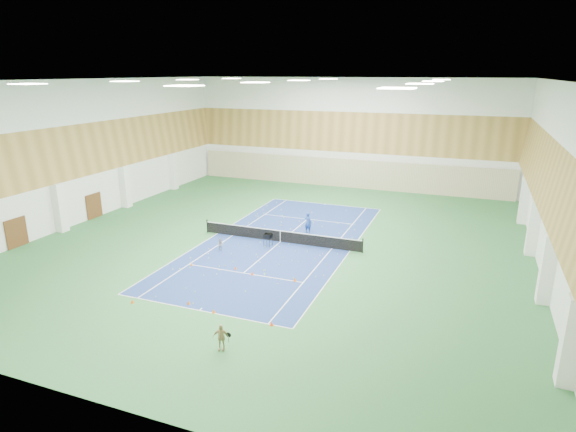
{
  "coord_description": "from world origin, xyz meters",
  "views": [
    {
      "loc": [
        13.1,
        -32.28,
        12.55
      ],
      "look_at": [
        0.44,
        0.5,
        2.0
      ],
      "focal_mm": 30.0,
      "sensor_mm": 36.0,
      "label": 1
    }
  ],
  "objects_px": {
    "tennis_net": "(280,235)",
    "child_apron": "(221,337)",
    "ball_cart": "(268,240)",
    "child_court": "(220,245)",
    "coach": "(308,223)"
  },
  "relations": [
    {
      "from": "tennis_net",
      "to": "coach",
      "type": "relative_size",
      "value": 7.28
    },
    {
      "from": "coach",
      "to": "child_apron",
      "type": "xyz_separation_m",
      "value": [
        1.73,
        -17.7,
        -0.22
      ]
    },
    {
      "from": "child_apron",
      "to": "ball_cart",
      "type": "relative_size",
      "value": 1.35
    },
    {
      "from": "coach",
      "to": "child_apron",
      "type": "bearing_deg",
      "value": 109.88
    },
    {
      "from": "tennis_net",
      "to": "child_apron",
      "type": "bearing_deg",
      "value": -78.55
    },
    {
      "from": "tennis_net",
      "to": "child_apron",
      "type": "distance_m",
      "value": 15.17
    },
    {
      "from": "child_court",
      "to": "child_apron",
      "type": "xyz_separation_m",
      "value": [
        6.37,
        -11.52,
        0.18
      ]
    },
    {
      "from": "ball_cart",
      "to": "tennis_net",
      "type": "bearing_deg",
      "value": 70.07
    },
    {
      "from": "coach",
      "to": "child_court",
      "type": "bearing_deg",
      "value": 67.39
    },
    {
      "from": "coach",
      "to": "ball_cart",
      "type": "height_order",
      "value": "coach"
    },
    {
      "from": "tennis_net",
      "to": "ball_cart",
      "type": "height_order",
      "value": "tennis_net"
    },
    {
      "from": "child_apron",
      "to": "child_court",
      "type": "bearing_deg",
      "value": 103.9
    },
    {
      "from": "ball_cart",
      "to": "coach",
      "type": "bearing_deg",
      "value": 70.06
    },
    {
      "from": "child_apron",
      "to": "ball_cart",
      "type": "xyz_separation_m",
      "value": [
        -3.53,
        13.71,
        -0.17
      ]
    },
    {
      "from": "child_court",
      "to": "child_apron",
      "type": "bearing_deg",
      "value": -72.83
    }
  ]
}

